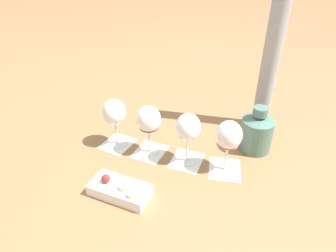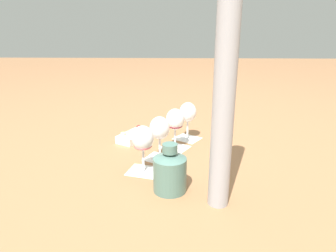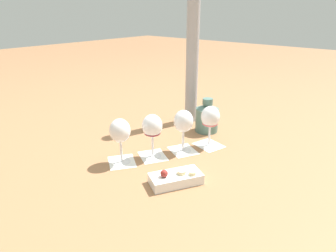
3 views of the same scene
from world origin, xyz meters
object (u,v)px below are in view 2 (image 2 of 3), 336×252
wine_glass_2 (175,121)px  snack_dish (134,136)px  wine_glass_1 (160,130)px  wine_glass_3 (188,114)px  ceramic_vase (170,171)px  wine_glass_0 (143,140)px  umbrella_pole (225,88)px

wine_glass_2 → snack_dish: 0.24m
wine_glass_1 → snack_dish: bearing=32.3°
wine_glass_3 → ceramic_vase: size_ratio=1.08×
snack_dish → wine_glass_3: bearing=-85.6°
wine_glass_0 → wine_glass_3: 0.39m
wine_glass_1 → umbrella_pole: size_ratio=0.25×
wine_glass_1 → wine_glass_3: bearing=-27.0°
wine_glass_3 → ceramic_vase: 0.49m
wine_glass_0 → ceramic_vase: bearing=-142.3°
wine_glass_1 → snack_dish: wine_glass_1 is taller
wine_glass_3 → snack_dish: (-0.02, 0.25, -0.10)m
wine_glass_1 → ceramic_vase: size_ratio=1.08×
wine_glass_0 → umbrella_pole: (-0.20, -0.25, 0.23)m
wine_glass_0 → wine_glass_3: bearing=-26.5°
wine_glass_1 → ceramic_vase: bearing=-169.2°
wine_glass_2 → wine_glass_3: same height
wine_glass_0 → wine_glass_3: same height
wine_glass_0 → wine_glass_1: size_ratio=1.00×
wine_glass_1 → wine_glass_2: (0.12, -0.06, 0.00)m
wine_glass_1 → ceramic_vase: wine_glass_1 is taller
umbrella_pole → ceramic_vase: bearing=64.4°
ceramic_vase → umbrella_pole: 0.33m
wine_glass_0 → ceramic_vase: (-0.13, -0.10, -0.05)m
wine_glass_0 → umbrella_pole: bearing=-129.0°
snack_dish → wine_glass_0: bearing=-166.2°
snack_dish → umbrella_pole: 0.71m
wine_glass_3 → wine_glass_2: bearing=152.8°
wine_glass_3 → wine_glass_1: bearing=153.0°
wine_glass_0 → umbrella_pole: umbrella_pole is taller
wine_glass_3 → wine_glass_0: bearing=153.5°
wine_glass_1 → umbrella_pole: umbrella_pole is taller
wine_glass_0 → umbrella_pole: size_ratio=0.25×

